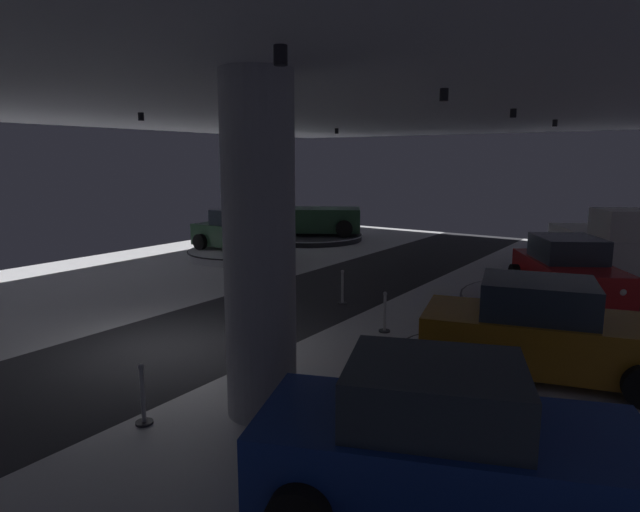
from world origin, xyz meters
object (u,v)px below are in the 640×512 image
object	(u,v)px
column_right	(259,250)
display_platform_far_right	(565,305)
pickup_truck_deep_left	(302,216)
pickup_truck_deep_right	(607,244)
display_car_far_right	(567,272)
display_car_mid_right	(543,332)
display_platform_far_left	(241,253)
display_platform_deep_right	(601,271)
display_platform_deep_left	(309,236)
display_car_near_right	(444,446)
display_car_far_left	(240,232)
visitor_walking_near	(267,266)
display_platform_mid_right	(541,381)

from	to	relation	value
column_right	display_platform_far_right	world-z (taller)	column_right
pickup_truck_deep_left	pickup_truck_deep_right	world-z (taller)	pickup_truck_deep_left
display_car_far_right	display_car_mid_right	distance (m)	5.84
column_right	display_car_far_right	world-z (taller)	column_right
display_car_far_right	display_car_mid_right	world-z (taller)	display_car_far_right
pickup_truck_deep_right	display_platform_far_left	distance (m)	14.18
display_platform_far_right	display_platform_deep_right	size ratio (longest dim) A/B	0.99
display_platform_deep_left	display_car_near_right	bearing A→B (deg)	-50.37
display_car_far_left	visitor_walking_near	distance (m)	6.72
display_car_far_right	visitor_walking_near	distance (m)	8.60
display_platform_deep_left	display_car_far_left	size ratio (longest dim) A/B	1.33
display_platform_far_left	pickup_truck_deep_left	bearing A→B (deg)	99.28
display_car_far_left	display_car_far_right	bearing A→B (deg)	-5.09
pickup_truck_deep_right	display_car_near_right	bearing A→B (deg)	-88.61
display_platform_mid_right	display_car_far_right	bearing A→B (deg)	96.80
pickup_truck_deep_left	display_platform_deep_left	bearing A→B (deg)	32.39
display_car_far_left	display_platform_deep_right	bearing A→B (deg)	20.22
display_platform_mid_right	display_platform_far_left	world-z (taller)	display_platform_mid_right
display_platform_far_right	display_car_near_right	distance (m)	10.42
column_right	display_car_far_left	bearing A→B (deg)	134.29
pickup_truck_deep_right	display_car_far_left	distance (m)	14.18
display_platform_far_right	visitor_walking_near	bearing A→B (deg)	-158.74
visitor_walking_near	display_car_near_right	bearing A→B (deg)	-39.98
display_platform_deep_right	visitor_walking_near	xyz separation A→B (m)	(-8.09, -9.19, 0.77)
display_platform_far_left	display_car_far_left	bearing A→B (deg)	-179.58
display_platform_far_right	display_platform_mid_right	world-z (taller)	display_platform_far_right
display_car_mid_right	visitor_walking_near	world-z (taller)	display_car_mid_right
pickup_truck_deep_left	display_car_far_left	world-z (taller)	pickup_truck_deep_left
column_right	display_platform_deep_left	xyz separation A→B (m)	(-10.81, 16.30, -2.58)
pickup_truck_deep_left	visitor_walking_near	size ratio (longest dim) A/B	3.52
display_car_mid_right	display_car_far_left	distance (m)	15.47
display_car_far_right	visitor_walking_near	size ratio (longest dim) A/B	2.85
display_platform_deep_left	column_right	bearing A→B (deg)	-56.44
display_car_far_right	display_car_mid_right	size ratio (longest dim) A/B	1.00
pickup_truck_deep_right	display_platform_mid_right	bearing A→B (deg)	-87.87
display_platform_far_right	visitor_walking_near	xyz separation A→B (m)	(-8.01, -3.12, 0.70)
display_platform_deep_left	display_car_far_left	world-z (taller)	display_car_far_left
display_car_far_left	display_platform_far_right	bearing A→B (deg)	-5.20
column_right	display_platform_far_left	xyz separation A→B (m)	(-10.15, 10.44, -2.56)
display_car_far_left	visitor_walking_near	xyz separation A→B (m)	(5.15, -4.32, -0.19)
display_platform_mid_right	display_car_near_right	bearing A→B (deg)	-90.45
pickup_truck_deep_right	display_platform_far_left	world-z (taller)	pickup_truck_deep_right
display_car_mid_right	display_platform_far_left	xyz separation A→B (m)	(-13.78, 6.97, -0.94)
display_platform_deep_right	visitor_walking_near	bearing A→B (deg)	-131.35
display_car_far_left	visitor_walking_near	size ratio (longest dim) A/B	2.68
pickup_truck_deep_left	display_car_far_left	size ratio (longest dim) A/B	1.32
display_platform_deep_left	display_platform_mid_right	xyz separation A→B (m)	(14.46, -12.82, 0.03)
column_right	pickup_truck_deep_left	xyz separation A→B (m)	(-11.08, 16.12, -1.52)
display_platform_mid_right	display_car_mid_right	bearing A→B (deg)	-165.05
display_platform_deep_left	pickup_truck_deep_left	distance (m)	1.11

